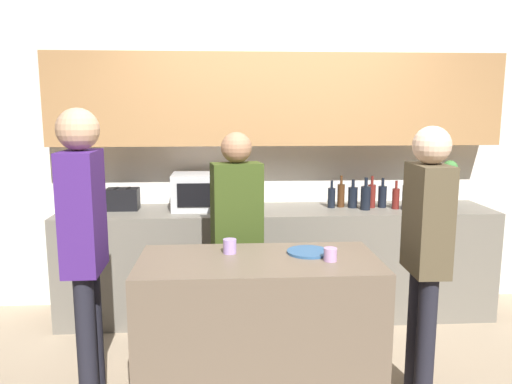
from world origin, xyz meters
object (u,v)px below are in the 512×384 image
at_px(plate_on_island, 309,252).
at_px(cup_0, 230,246).
at_px(cup_1, 330,254).
at_px(person_center, 237,227).
at_px(bottle_5, 382,196).
at_px(bottle_2, 353,197).
at_px(bottle_3, 366,197).
at_px(bottle_4, 372,195).
at_px(person_left, 426,242).
at_px(toaster, 123,199).
at_px(bottle_7, 407,197).
at_px(bottle_0, 331,197).
at_px(bottle_1, 341,195).
at_px(potted_plant, 449,183).
at_px(microwave, 204,191).
at_px(bottle_6, 396,198).
at_px(person_right, 84,235).

relative_size(plate_on_island, cup_0, 3.01).
xyz_separation_m(cup_1, person_center, (-0.52, 0.66, 0.01)).
bearing_deg(person_center, bottle_5, -160.62).
relative_size(bottle_2, bottle_3, 0.89).
height_order(bottle_4, person_left, person_left).
xyz_separation_m(toaster, bottle_7, (2.35, -0.15, 0.02)).
xyz_separation_m(bottle_5, cup_1, (-0.74, -1.38, -0.08)).
height_order(bottle_3, bottle_4, same).
height_order(toaster, cup_1, toaster).
bearing_deg(bottle_0, person_center, -138.03).
relative_size(bottle_1, person_left, 0.16).
relative_size(potted_plant, plate_on_island, 1.52).
xyz_separation_m(microwave, cup_1, (0.77, -1.41, -0.14)).
relative_size(bottle_6, person_center, 0.15).
distance_m(bottle_1, bottle_4, 0.26).
relative_size(bottle_2, plate_on_island, 0.93).
relative_size(toaster, cup_1, 3.40).
bearing_deg(cup_0, person_center, 83.42).
xyz_separation_m(potted_plant, plate_on_island, (-1.43, -1.26, -0.22)).
relative_size(bottle_6, person_left, 0.14).
relative_size(bottle_6, plate_on_island, 0.92).
height_order(bottle_2, bottle_5, bottle_5).
relative_size(plate_on_island, cup_1, 3.40).
bearing_deg(potted_plant, bottle_0, -179.04).
bearing_deg(person_left, person_center, 61.85).
height_order(toaster, bottle_2, bottle_2).
relative_size(bottle_5, cup_1, 3.30).
bearing_deg(bottle_0, bottle_3, -21.68).
bearing_deg(bottle_7, potted_plant, 19.34).
bearing_deg(microwave, bottle_6, -3.56).
xyz_separation_m(toaster, cup_0, (0.87, -1.23, -0.07)).
relative_size(bottle_3, bottle_5, 1.07).
distance_m(toaster, bottle_2, 1.93).
distance_m(bottle_0, person_left, 1.39).
bearing_deg(person_right, bottle_5, 120.90).
bearing_deg(toaster, plate_on_island, -43.05).
xyz_separation_m(microwave, bottle_3, (1.34, -0.12, -0.05)).
height_order(bottle_0, person_center, person_center).
height_order(potted_plant, bottle_0, potted_plant).
distance_m(microwave, cup_1, 1.62).
height_order(bottle_5, cup_1, bottle_5).
distance_m(bottle_7, cup_1, 1.57).
relative_size(bottle_1, bottle_7, 0.95).
height_order(bottle_2, cup_1, bottle_2).
relative_size(cup_0, cup_1, 1.13).
bearing_deg(bottle_7, microwave, 175.08).
height_order(bottle_2, bottle_4, bottle_4).
xyz_separation_m(bottle_0, bottle_1, (0.09, 0.02, 0.01)).
distance_m(microwave, bottle_4, 1.42).
bearing_deg(cup_0, person_left, -7.39).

